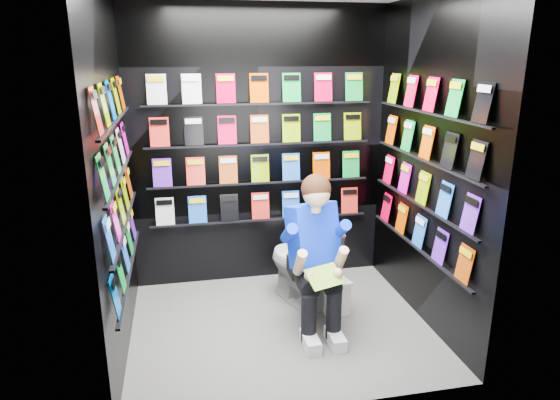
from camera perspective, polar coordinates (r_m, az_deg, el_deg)
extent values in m
plane|color=#5A5957|center=(4.23, 0.10, -14.29)|extent=(2.40, 2.40, 0.00)
cube|color=black|center=(4.70, -2.38, 5.86)|extent=(2.40, 0.04, 2.60)
cube|color=black|center=(2.80, 4.27, -1.54)|extent=(2.40, 0.04, 2.60)
cube|color=black|center=(3.69, -18.45, 2.08)|extent=(0.04, 2.00, 2.60)
cube|color=black|center=(4.15, 16.61, 3.75)|extent=(0.04, 2.00, 2.60)
imported|color=white|center=(4.46, 2.34, -7.29)|extent=(0.64, 0.85, 0.73)
cube|color=white|center=(4.47, 5.72, -10.59)|extent=(0.27, 0.40, 0.28)
cube|color=white|center=(4.40, 5.78, -8.83)|extent=(0.30, 0.42, 0.03)
cube|color=green|center=(3.73, 5.10, -8.71)|extent=(0.31, 0.24, 0.12)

